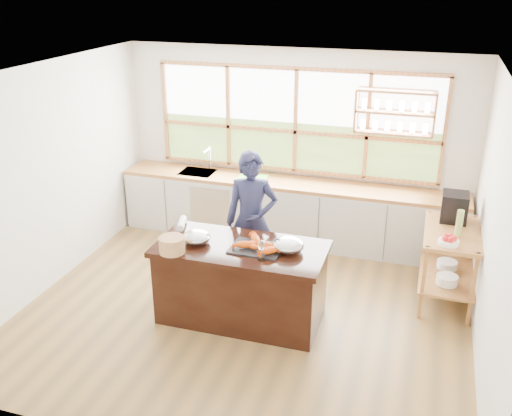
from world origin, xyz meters
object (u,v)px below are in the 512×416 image
at_px(island, 241,282).
at_px(espresso_machine, 454,207).
at_px(wicker_basket, 172,245).
at_px(cook, 252,221).

bearing_deg(island, espresso_machine, 32.82).
bearing_deg(wicker_basket, espresso_machine, 31.80).
bearing_deg(espresso_machine, island, -146.34).
xyz_separation_m(island, cook, (-0.12, 0.77, 0.40)).
xyz_separation_m(island, espresso_machine, (2.19, 1.41, 0.62)).
relative_size(island, wicker_basket, 6.79).
distance_m(espresso_machine, wicker_basket, 3.34).
relative_size(island, cook, 1.08).
distance_m(island, cook, 0.88).
distance_m(island, wicker_basket, 0.91).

